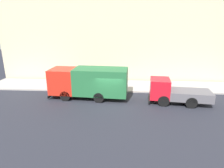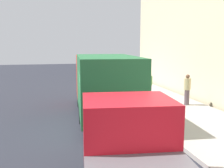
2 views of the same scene
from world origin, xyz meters
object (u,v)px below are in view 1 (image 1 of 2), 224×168
large_utility_truck (89,81)px  pedestrian_walking (91,75)px  pedestrian_standing (68,78)px  pedestrian_third (52,81)px  small_flatbed_truck (174,92)px

large_utility_truck → pedestrian_walking: (5.04, 0.58, -0.66)m
pedestrian_standing → pedestrian_third: size_ratio=0.93×
pedestrian_walking → pedestrian_standing: bearing=-19.1°
small_flatbed_truck → pedestrian_walking: small_flatbed_truck is taller
large_utility_truck → pedestrian_standing: bearing=44.8°
large_utility_truck → small_flatbed_truck: (-0.93, -8.32, -0.63)m
pedestrian_walking → small_flatbed_truck: bearing=101.6°
pedestrian_standing → pedestrian_third: 2.04m
large_utility_truck → pedestrian_standing: large_utility_truck is taller
small_flatbed_truck → pedestrian_standing: small_flatbed_truck is taller
large_utility_truck → small_flatbed_truck: bearing=-92.2°
pedestrian_walking → pedestrian_third: 4.91m
pedestrian_third → large_utility_truck: bearing=43.7°
small_flatbed_truck → pedestrian_standing: 12.48m
pedestrian_standing → small_flatbed_truck: bearing=-90.3°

